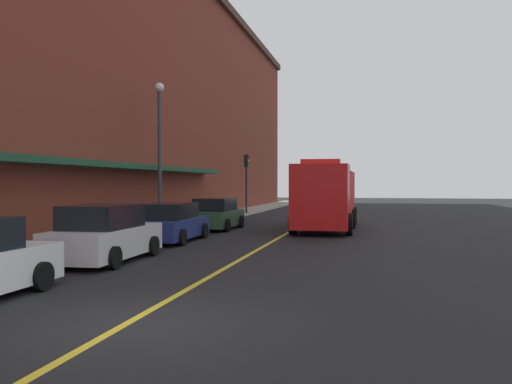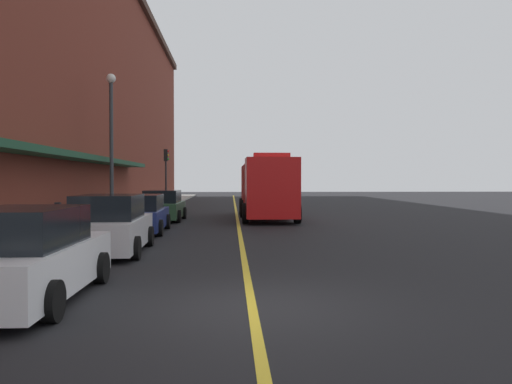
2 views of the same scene
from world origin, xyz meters
TOP-DOWN VIEW (x-y plane):
  - ground_plane at (0.00, 25.00)m, footprint 112.00×112.00m
  - sidewalk_left at (-6.20, 25.00)m, footprint 2.40×70.00m
  - lane_center_stripe at (0.00, 25.00)m, footprint 0.16×70.00m
  - brick_building_left at (-11.75, 23.99)m, footprint 9.87×64.00m
  - parked_car_1 at (-3.85, 6.48)m, footprint 2.18×4.67m
  - parked_car_2 at (-4.02, 12.27)m, footprint 2.21×4.75m
  - parked_car_3 at (-3.86, 18.20)m, footprint 2.14×4.29m
  - fire_truck at (1.60, 19.57)m, footprint 2.88×9.29m
  - parking_meter_0 at (-5.35, 9.02)m, footprint 0.14×0.18m
  - parking_meter_2 at (-5.35, 6.49)m, footprint 0.14×0.18m
  - street_lamp_left at (-5.95, 15.89)m, footprint 0.44×0.44m
  - traffic_light_near at (-5.29, 30.98)m, footprint 0.38×0.36m

SIDE VIEW (x-z plane):
  - ground_plane at x=0.00m, z-range 0.00..0.00m
  - lane_center_stripe at x=0.00m, z-range 0.00..0.01m
  - sidewalk_left at x=-6.20m, z-range 0.00..0.15m
  - parked_car_2 at x=-4.02m, z-range -0.04..1.50m
  - parked_car_3 at x=-3.86m, z-range -0.04..1.55m
  - parked_car_1 at x=-3.85m, z-range -0.05..1.65m
  - parking_meter_0 at x=-5.35m, z-range 0.39..1.72m
  - parking_meter_2 at x=-5.35m, z-range 0.39..1.72m
  - fire_truck at x=1.60m, z-range -0.08..3.35m
  - traffic_light_near at x=-5.29m, z-range 1.01..5.31m
  - street_lamp_left at x=-5.95m, z-range 0.93..7.87m
  - brick_building_left at x=-11.75m, z-range 0.01..16.36m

